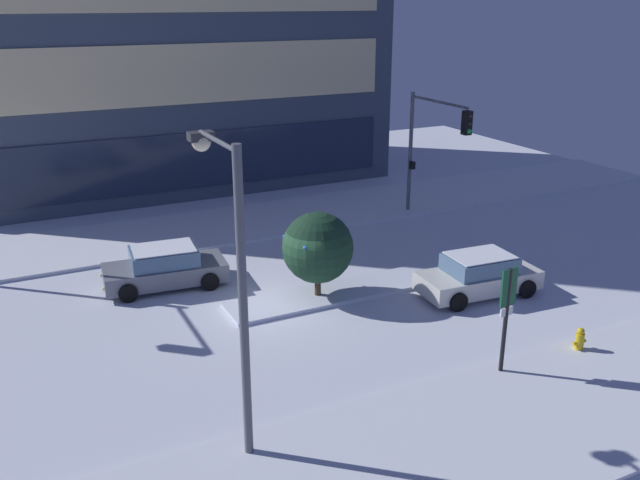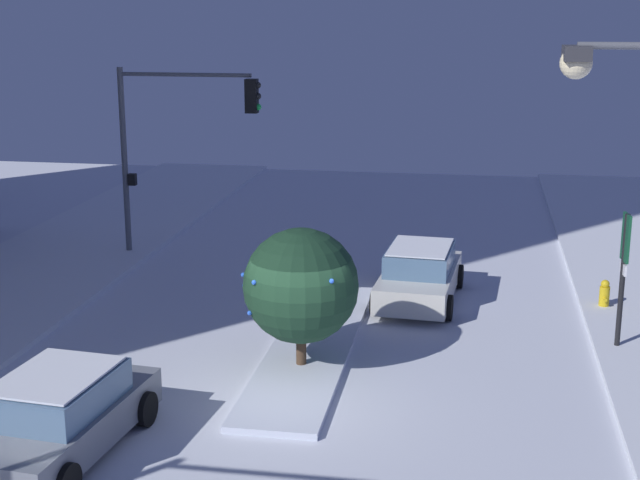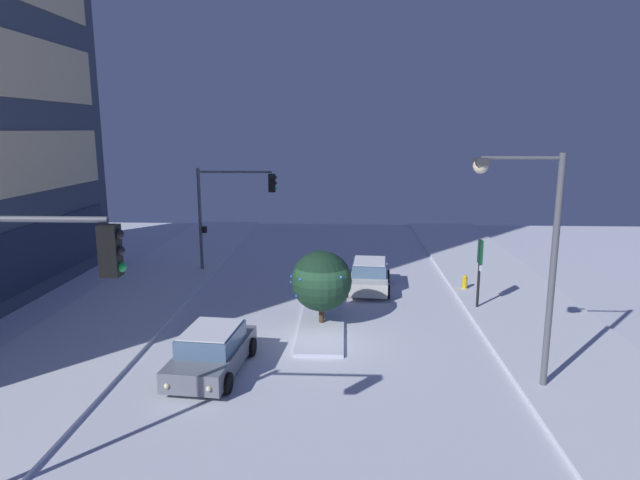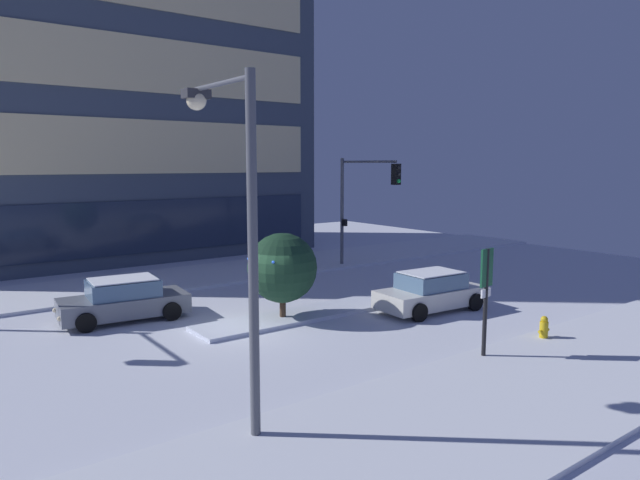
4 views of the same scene
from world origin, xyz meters
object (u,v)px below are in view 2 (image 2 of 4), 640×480
Objects in this scene: traffic_light_corner_far_right at (177,128)px; parking_info_sign at (624,264)px; decorated_tree_median at (301,286)px; car_far at (58,416)px; fire_hydrant at (604,296)px; car_near at (420,275)px.

traffic_light_corner_far_right is 13.90m from parking_info_sign.
decorated_tree_median is at bearing 12.71° from parking_info_sign.
fire_hydrant is (9.68, -10.37, -0.31)m from car_far.
car_near is at bearing -22.62° from decorated_tree_median.
car_far is 5.78m from decorated_tree_median.
car_far reaches higher than fire_hydrant.
car_near and car_far have the same top height.
decorated_tree_median is at bearing -57.24° from traffic_light_corner_far_right.
parking_info_sign is at bearing 178.81° from fire_hydrant.
parking_info_sign is at bearing -118.05° from car_near.
parking_info_sign reaches higher than fire_hydrant.
traffic_light_corner_far_right is 7.04× the size of fire_hydrant.
traffic_light_corner_far_right is at bearing -165.67° from car_far.
car_far is 1.43× the size of parking_info_sign.
traffic_light_corner_far_right is 1.86× the size of decorated_tree_median.
traffic_light_corner_far_right reaches higher than parking_info_sign.
decorated_tree_median reaches higher than car_near.
car_near is 8.91m from traffic_light_corner_far_right.
fire_hydrant is 0.26× the size of decorated_tree_median.
traffic_light_corner_far_right is 1.82× the size of parking_info_sign.
traffic_light_corner_far_right is 10.27m from decorated_tree_median.
car_far is at bearing 142.54° from decorated_tree_median.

